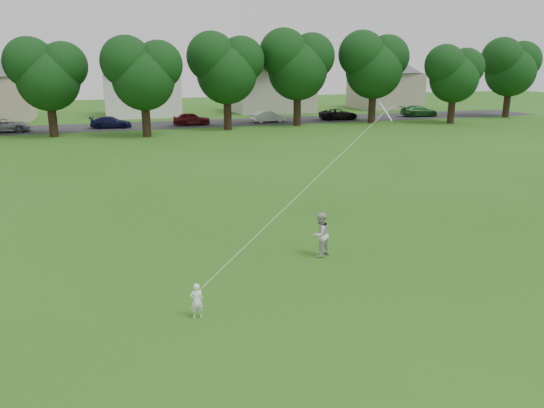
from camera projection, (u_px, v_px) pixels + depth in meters
name	position (u px, v px, depth m)	size (l,w,h in m)	color
ground	(301.00, 302.00, 14.61)	(160.00, 160.00, 0.00)	#265613
street	(151.00, 125.00, 53.14)	(90.00, 7.00, 0.01)	#2D2D30
toddler	(197.00, 301.00, 13.61)	(0.35, 0.23, 0.95)	white
older_boy	(320.00, 235.00, 17.82)	(0.74, 0.58, 1.53)	beige
kite	(311.00, 183.00, 17.13)	(4.80, 3.55, 11.27)	white
tree_row	(164.00, 63.00, 46.61)	(83.48, 8.84, 10.51)	black
parked_cars	(167.00, 120.00, 52.48)	(63.64, 2.25, 1.27)	black
house_row	(120.00, 72.00, 60.33)	(77.06, 14.11, 10.52)	silver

